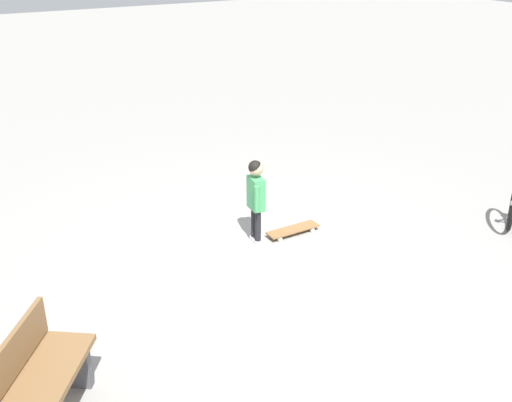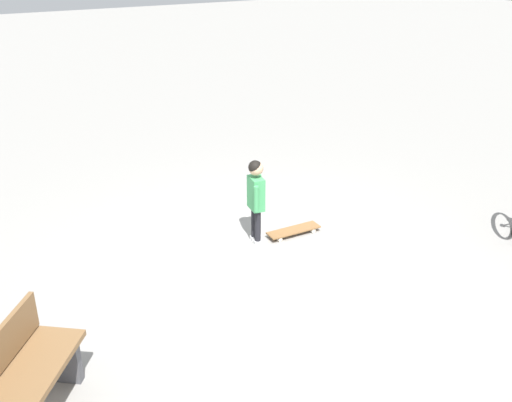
# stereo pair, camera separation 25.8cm
# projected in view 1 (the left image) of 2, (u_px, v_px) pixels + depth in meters

# --- Properties ---
(ground_plane) EXTENTS (50.00, 50.00, 0.00)m
(ground_plane) POSITION_uv_depth(u_px,v_px,m) (269.00, 267.00, 6.66)
(ground_plane) COLOR gray
(child_person) EXTENTS (0.25, 0.35, 1.06)m
(child_person) POSITION_uv_depth(u_px,v_px,m) (256.00, 193.00, 6.92)
(child_person) COLOR black
(child_person) RESTS_ON ground
(skateboard) EXTENTS (0.70, 0.20, 0.07)m
(skateboard) POSITION_uv_depth(u_px,v_px,m) (293.00, 230.00, 7.35)
(skateboard) COLOR olive
(skateboard) RESTS_ON ground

